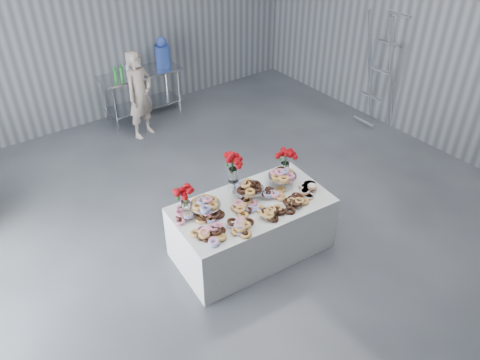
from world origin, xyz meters
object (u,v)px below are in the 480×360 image
object	(u,v)px
prep_table	(141,87)
stepladder	(380,70)
person	(140,95)
water_jug	(162,53)
display_table	(252,228)

from	to	relation	value
prep_table	stepladder	bearing A→B (deg)	-40.37
prep_table	person	bearing A→B (deg)	-116.85
water_jug	person	world-z (taller)	person
display_table	stepladder	bearing A→B (deg)	19.41
display_table	water_jug	distance (m)	4.36
water_jug	prep_table	bearing A→B (deg)	180.00
prep_table	person	xyz separation A→B (m)	(-0.32, -0.63, 0.15)
display_table	person	xyz separation A→B (m)	(0.27, 3.53, 0.40)
prep_table	person	size ratio (longest dim) A/B	0.97
display_table	stepladder	xyz separation A→B (m)	(3.87, 1.36, 0.69)
display_table	prep_table	xyz separation A→B (m)	(0.59, 4.15, 0.24)
stepladder	display_table	bearing A→B (deg)	-160.59
person	stepladder	size ratio (longest dim) A/B	0.73
person	stepladder	distance (m)	4.21
display_table	stepladder	distance (m)	4.16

